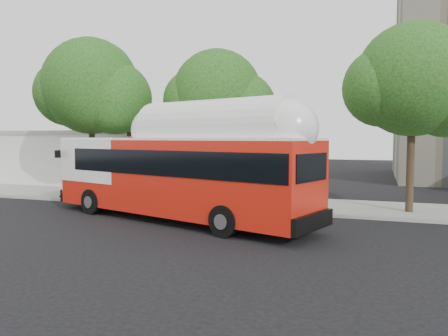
% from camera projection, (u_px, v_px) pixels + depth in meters
% --- Properties ---
extents(ground, '(120.00, 120.00, 0.00)m').
position_uv_depth(ground, '(190.00, 225.00, 18.71)').
color(ground, black).
rests_on(ground, ground).
extents(sidewalk, '(60.00, 5.00, 0.15)m').
position_uv_depth(sidewalk, '(237.00, 202.00, 24.81)').
color(sidewalk, gray).
rests_on(sidewalk, ground).
extents(curb_strip, '(60.00, 0.30, 0.15)m').
position_uv_depth(curb_strip, '(221.00, 209.00, 22.37)').
color(curb_strip, gray).
rests_on(curb_strip, ground).
extents(red_curb_segment, '(10.00, 0.32, 0.16)m').
position_uv_depth(red_curb_segment, '(169.00, 206.00, 23.38)').
color(red_curb_segment, maroon).
rests_on(red_curb_segment, ground).
extents(street_tree_left, '(6.67, 5.80, 9.74)m').
position_uv_depth(street_tree_left, '(98.00, 90.00, 26.34)').
color(street_tree_left, '#2D2116').
rests_on(street_tree_left, ground).
extents(street_tree_mid, '(5.75, 5.00, 8.62)m').
position_uv_depth(street_tree_mid, '(224.00, 98.00, 24.19)').
color(street_tree_mid, '#2D2116').
rests_on(street_tree_mid, ground).
extents(street_tree_right, '(6.21, 5.40, 9.18)m').
position_uv_depth(street_tree_right, '(423.00, 84.00, 20.60)').
color(street_tree_right, '#2D2116').
rests_on(street_tree_right, ground).
extents(low_commercial_bldg, '(16.20, 10.20, 4.25)m').
position_uv_depth(low_commercial_bldg, '(105.00, 156.00, 36.42)').
color(low_commercial_bldg, silver).
rests_on(low_commercial_bldg, ground).
extents(transit_bus, '(14.48, 6.85, 4.26)m').
position_uv_depth(transit_bus, '(177.00, 177.00, 19.50)').
color(transit_bus, red).
rests_on(transit_bus, ground).
extents(signal_pole, '(0.11, 0.38, 4.04)m').
position_uv_depth(signal_pole, '(130.00, 167.00, 24.42)').
color(signal_pole, red).
rests_on(signal_pole, ground).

